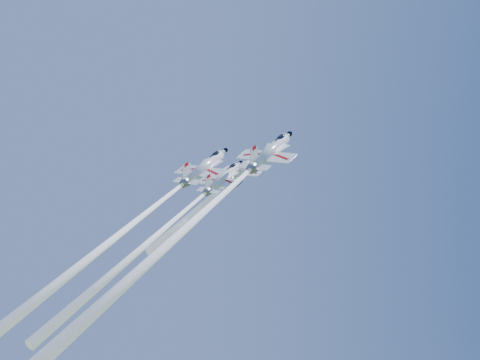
{
  "coord_description": "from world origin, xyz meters",
  "views": [
    {
      "loc": [
        -14.09,
        -99.82,
        60.21
      ],
      "look_at": [
        0.0,
        0.0,
        82.51
      ],
      "focal_mm": 40.0,
      "sensor_mm": 36.0,
      "label": 1
    }
  ],
  "objects": [
    {
      "name": "jet_left",
      "position": [
        -19.79,
        -8.29,
        72.28
      ],
      "size": [
        32.03,
        41.65,
        47.18
      ],
      "rotation": [
        0.65,
        0.21,
        -0.62
      ],
      "color": "white"
    },
    {
      "name": "jet_right",
      "position": [
        -8.82,
        -18.99,
        72.56
      ],
      "size": [
        33.35,
        43.4,
        49.18
      ],
      "rotation": [
        0.65,
        0.21,
        -0.62
      ],
      "color": "white"
    },
    {
      "name": "jet_lead",
      "position": [
        -4.52,
        -1.08,
        79.84
      ],
      "size": [
        19.6,
        24.35,
        27.11
      ],
      "rotation": [
        0.65,
        0.21,
        -0.62
      ],
      "color": "white"
    },
    {
      "name": "jet_slot",
      "position": [
        -13.81,
        -12.96,
        71.54
      ],
      "size": [
        25.22,
        32.69,
        37.0
      ],
      "rotation": [
        0.65,
        0.21,
        -0.62
      ],
      "color": "white"
    }
  ]
}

